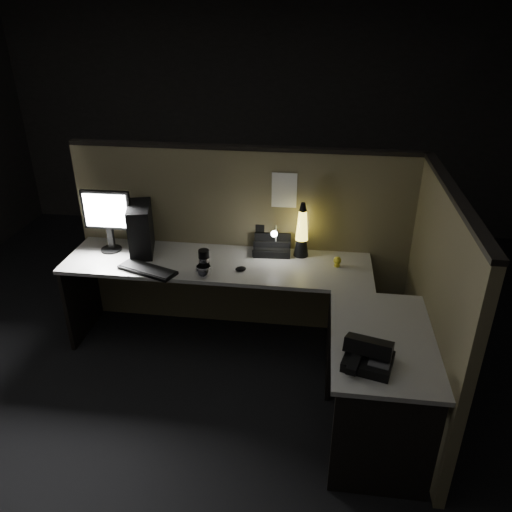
# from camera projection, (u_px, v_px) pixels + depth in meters

# --- Properties ---
(floor) EXTENTS (6.00, 6.00, 0.00)m
(floor) POSITION_uv_depth(u_px,v_px,m) (224.00, 394.00, 3.52)
(floor) COLOR black
(floor) RESTS_ON ground
(room_shell) EXTENTS (6.00, 6.00, 6.00)m
(room_shell) POSITION_uv_depth(u_px,v_px,m) (216.00, 172.00, 2.79)
(room_shell) COLOR silver
(room_shell) RESTS_ON ground
(partition_back) EXTENTS (2.66, 0.06, 1.50)m
(partition_back) POSITION_uv_depth(u_px,v_px,m) (243.00, 242.00, 4.00)
(partition_back) COLOR brown
(partition_back) RESTS_ON ground
(partition_right) EXTENTS (0.06, 1.66, 1.50)m
(partition_right) POSITION_uv_depth(u_px,v_px,m) (433.00, 310.00, 3.11)
(partition_right) COLOR brown
(partition_right) RESTS_ON ground
(desk) EXTENTS (2.60, 1.60, 0.73)m
(desk) POSITION_uv_depth(u_px,v_px,m) (254.00, 307.00, 3.46)
(desk) COLOR #A6A49C
(desk) RESTS_ON ground
(pc_tower) EXTENTS (0.25, 0.39, 0.38)m
(pc_tower) POSITION_uv_depth(u_px,v_px,m) (141.00, 229.00, 3.81)
(pc_tower) COLOR black
(pc_tower) RESTS_ON desk
(monitor) EXTENTS (0.38, 0.16, 0.49)m
(monitor) POSITION_uv_depth(u_px,v_px,m) (107.00, 215.00, 3.80)
(monitor) COLOR black
(monitor) RESTS_ON desk
(keyboard) EXTENTS (0.47, 0.30, 0.02)m
(keyboard) POSITION_uv_depth(u_px,v_px,m) (148.00, 270.00, 3.60)
(keyboard) COLOR black
(keyboard) RESTS_ON desk
(mouse) EXTENTS (0.10, 0.08, 0.03)m
(mouse) POSITION_uv_depth(u_px,v_px,m) (241.00, 269.00, 3.61)
(mouse) COLOR black
(mouse) RESTS_ON desk
(clip_lamp) EXTENTS (0.05, 0.19, 0.24)m
(clip_lamp) POSITION_uv_depth(u_px,v_px,m) (275.00, 239.00, 3.75)
(clip_lamp) COLOR silver
(clip_lamp) RESTS_ON desk
(organizer) EXTENTS (0.30, 0.27, 0.21)m
(organizer) POSITION_uv_depth(u_px,v_px,m) (272.00, 245.00, 3.88)
(organizer) COLOR black
(organizer) RESTS_ON desk
(lava_lamp) EXTENTS (0.12, 0.12, 0.43)m
(lava_lamp) POSITION_uv_depth(u_px,v_px,m) (302.00, 234.00, 3.75)
(lava_lamp) COLOR black
(lava_lamp) RESTS_ON desk
(travel_mug) EXTENTS (0.08, 0.08, 0.18)m
(travel_mug) POSITION_uv_depth(u_px,v_px,m) (204.00, 262.00, 3.54)
(travel_mug) COLOR black
(travel_mug) RESTS_ON desk
(steel_mug) EXTENTS (0.14, 0.14, 0.09)m
(steel_mug) POSITION_uv_depth(u_px,v_px,m) (204.00, 271.00, 3.51)
(steel_mug) COLOR #BCBBC3
(steel_mug) RESTS_ON desk
(figurine) EXTENTS (0.06, 0.06, 0.06)m
(figurine) POSITION_uv_depth(u_px,v_px,m) (337.00, 260.00, 3.65)
(figurine) COLOR gold
(figurine) RESTS_ON desk
(pinned_paper) EXTENTS (0.19, 0.00, 0.27)m
(pinned_paper) POSITION_uv_depth(u_px,v_px,m) (284.00, 190.00, 3.72)
(pinned_paper) COLOR white
(pinned_paper) RESTS_ON partition_back
(desk_phone) EXTENTS (0.30, 0.30, 0.15)m
(desk_phone) POSITION_uv_depth(u_px,v_px,m) (368.00, 355.00, 2.66)
(desk_phone) COLOR black
(desk_phone) RESTS_ON desk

